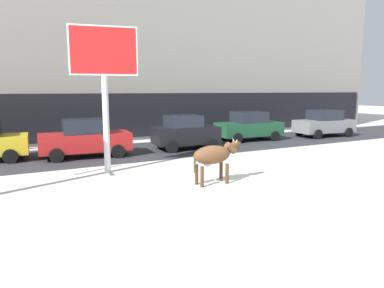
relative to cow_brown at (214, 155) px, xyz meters
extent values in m
plane|color=silver|center=(0.49, -0.93, -0.99)|extent=(120.00, 120.00, 0.00)
cube|color=#333338|center=(0.49, 7.44, -0.99)|extent=(60.00, 5.60, 0.01)
cube|color=gray|center=(0.49, 14.51, 5.51)|extent=(44.00, 6.00, 13.00)
cube|color=black|center=(0.49, 11.46, 0.61)|extent=(43.12, 0.10, 2.80)
ellipsoid|color=brown|center=(-0.07, 0.00, 0.03)|extent=(1.40, 0.61, 0.64)
cylinder|color=#472D19|center=(0.42, 0.19, -0.64)|extent=(0.12, 0.12, 0.70)
cylinder|color=#472D19|center=(0.42, -0.20, -0.64)|extent=(0.12, 0.12, 0.70)
cylinder|color=#472D19|center=(-0.56, 0.20, -0.64)|extent=(0.12, 0.12, 0.70)
cylinder|color=#472D19|center=(-0.56, -0.19, -0.64)|extent=(0.12, 0.12, 0.70)
cylinder|color=brown|center=(0.68, 0.00, 0.21)|extent=(0.48, 0.26, 0.44)
ellipsoid|color=#472D19|center=(0.90, -0.01, 0.31)|extent=(0.44, 0.24, 0.28)
cone|color=beige|center=(0.86, 0.10, 0.47)|extent=(0.06, 0.11, 0.15)
cone|color=beige|center=(0.86, -0.12, 0.47)|extent=(0.06, 0.11, 0.15)
cylinder|color=#472D19|center=(-0.74, 0.01, -0.22)|extent=(0.06, 0.06, 0.60)
ellipsoid|color=beige|center=(-0.25, 0.00, -0.27)|extent=(0.28, 0.24, 0.20)
cylinder|color=silver|center=(-2.80, 3.40, 0.91)|extent=(0.24, 0.24, 3.80)
cube|color=silver|center=(-2.80, 3.40, 3.66)|extent=(2.51, 0.68, 1.82)
cube|color=red|center=(-2.80, 3.37, 3.66)|extent=(2.39, 0.61, 1.70)
cylinder|color=black|center=(-6.04, 8.80, -0.67)|extent=(0.65, 0.27, 0.64)
cylinder|color=black|center=(-6.16, 7.05, -0.67)|extent=(0.65, 0.27, 0.64)
cube|color=red|center=(-2.92, 7.07, -0.25)|extent=(4.31, 2.06, 0.84)
cube|color=#1E232D|center=(-2.92, 7.07, 0.51)|extent=(2.11, 1.69, 0.68)
cylinder|color=black|center=(-1.50, 7.85, -0.67)|extent=(0.65, 0.27, 0.64)
cylinder|color=black|center=(-1.62, 6.09, -0.67)|extent=(0.65, 0.27, 0.64)
cylinder|color=black|center=(-4.22, 8.04, -0.67)|extent=(0.65, 0.27, 0.64)
cylinder|color=black|center=(-4.35, 6.29, -0.67)|extent=(0.65, 0.27, 0.64)
cube|color=black|center=(2.40, 6.90, -0.22)|extent=(3.61, 1.95, 0.90)
cube|color=#1E232D|center=(2.25, 6.91, 0.55)|extent=(1.90, 1.62, 0.64)
cylinder|color=black|center=(3.59, 7.66, -0.67)|extent=(0.65, 0.27, 0.64)
cylinder|color=black|center=(3.47, 5.97, -0.67)|extent=(0.65, 0.27, 0.64)
cylinder|color=black|center=(1.32, 7.83, -0.67)|extent=(0.65, 0.27, 0.64)
cylinder|color=black|center=(1.20, 6.13, -0.67)|extent=(0.65, 0.27, 0.64)
cube|color=#194C2D|center=(7.48, 8.01, -0.25)|extent=(4.31, 2.06, 0.84)
cube|color=#1E232D|center=(7.48, 8.01, 0.51)|extent=(2.11, 1.69, 0.68)
cylinder|color=black|center=(8.90, 8.79, -0.67)|extent=(0.65, 0.27, 0.64)
cylinder|color=black|center=(8.78, 7.03, -0.67)|extent=(0.65, 0.27, 0.64)
cylinder|color=black|center=(6.18, 8.98, -0.67)|extent=(0.65, 0.27, 0.64)
cylinder|color=black|center=(6.05, 7.23, -0.67)|extent=(0.65, 0.27, 0.64)
cube|color=slate|center=(13.29, 7.16, -0.25)|extent=(4.31, 2.06, 0.84)
cube|color=#1E232D|center=(13.29, 7.16, 0.51)|extent=(2.11, 1.69, 0.68)
cylinder|color=black|center=(14.71, 7.94, -0.67)|extent=(0.65, 0.27, 0.64)
cylinder|color=black|center=(14.59, 6.19, -0.67)|extent=(0.65, 0.27, 0.64)
cylinder|color=black|center=(11.99, 8.14, -0.67)|extent=(0.65, 0.27, 0.64)
cylinder|color=black|center=(11.86, 6.38, -0.67)|extent=(0.65, 0.27, 0.64)
cylinder|color=#282833|center=(-6.61, 10.47, -0.55)|extent=(0.24, 0.24, 0.88)
camera|label=1|loc=(-6.12, -10.07, 2.20)|focal=32.84mm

